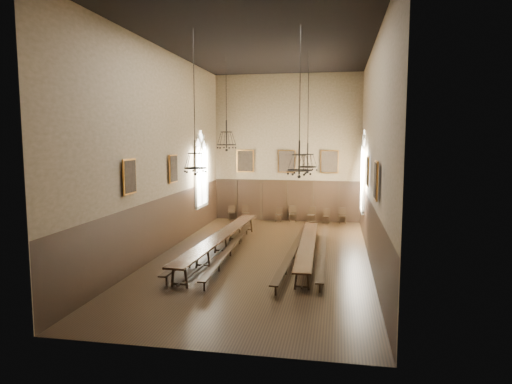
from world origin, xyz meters
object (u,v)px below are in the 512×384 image
(bench_left_inner, at_px, (230,250))
(bench_right_inner, at_px, (294,252))
(chandelier_back_left, at_px, (227,139))
(bench_left_outer, at_px, (208,247))
(table_right, at_px, (307,250))
(chair_6, at_px, (326,219))
(chandelier_back_right, at_px, (308,160))
(chair_5, at_px, (311,218))
(chair_3, at_px, (279,217))
(chair_7, at_px, (342,219))
(chandelier_front_right, at_px, (299,161))
(chair_0, at_px, (232,216))
(table_left, at_px, (221,244))
(chair_4, at_px, (293,217))
(bench_right_outer, at_px, (323,252))
(chair_1, at_px, (246,216))
(chandelier_front_left, at_px, (195,159))

(bench_left_inner, xyz_separation_m, bench_right_inner, (2.75, 0.10, 0.01))
(bench_right_inner, height_order, chandelier_back_left, chandelier_back_left)
(bench_left_outer, relative_size, bench_left_inner, 0.99)
(table_right, distance_m, bench_right_inner, 0.57)
(chair_6, xyz_separation_m, chandelier_back_right, (-0.75, -6.29, 3.86))
(chair_5, bearing_deg, chair_3, -164.33)
(chair_7, relative_size, chandelier_front_right, 0.18)
(chair_0, relative_size, chair_7, 0.97)
(chandelier_back_left, bearing_deg, chandelier_front_right, -52.79)
(bench_right_inner, bearing_deg, bench_left_inner, -177.84)
(bench_right_inner, distance_m, chair_0, 9.89)
(table_right, relative_size, bench_left_inner, 0.91)
(table_left, distance_m, chair_3, 8.39)
(table_right, relative_size, chair_7, 9.79)
(table_right, height_order, chandelier_back_left, chandelier_back_left)
(table_right, height_order, chair_7, chair_7)
(chair_3, bearing_deg, chair_0, 179.82)
(table_left, distance_m, chair_4, 8.70)
(chandelier_back_left, distance_m, chandelier_front_right, 6.60)
(table_left, distance_m, bench_right_outer, 4.50)
(bench_right_inner, bearing_deg, chandelier_back_left, 143.77)
(chair_5, relative_size, chandelier_back_right, 0.18)
(bench_right_inner, distance_m, chandelier_front_right, 4.79)
(chandelier_back_right, bearing_deg, chandelier_back_left, 175.16)
(bench_right_outer, xyz_separation_m, chair_5, (-0.98, 8.31, 0.02))
(chair_7, bearing_deg, table_left, -127.85)
(bench_right_inner, bearing_deg, chair_6, 82.51)
(bench_left_outer, relative_size, chair_1, 9.97)
(chair_5, bearing_deg, chandelier_front_left, -92.04)
(chair_7, bearing_deg, chair_5, 178.22)
(chair_3, bearing_deg, bench_right_outer, -68.62)
(bench_left_inner, relative_size, chandelier_front_right, 1.92)
(chair_3, xyz_separation_m, chandelier_back_right, (2.15, -6.30, 3.86))
(table_left, xyz_separation_m, chair_4, (2.36, 8.38, -0.12))
(table_left, distance_m, bench_right_inner, 3.30)
(chandelier_back_left, bearing_deg, chair_6, 51.80)
(table_left, bearing_deg, chair_5, 66.93)
(bench_right_inner, relative_size, chair_3, 11.82)
(table_right, height_order, chandelier_back_right, chandelier_back_right)
(chair_1, relative_size, chair_7, 1.07)
(chandelier_back_right, bearing_deg, bench_right_inner, -99.35)
(bench_right_inner, xyz_separation_m, chandelier_front_left, (-3.42, -2.79, 4.05))
(chair_4, height_order, chandelier_front_left, chandelier_front_left)
(table_right, bearing_deg, chandelier_front_right, -93.27)
(table_right, xyz_separation_m, bench_left_outer, (-4.39, 0.06, -0.07))
(chandelier_front_right, bearing_deg, chair_5, 90.88)
(chair_0, bearing_deg, bench_right_inner, -79.19)
(chair_0, distance_m, chandelier_back_right, 9.05)
(table_right, bearing_deg, bench_left_inner, -176.37)
(bench_left_inner, height_order, chandelier_back_left, chandelier_back_left)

